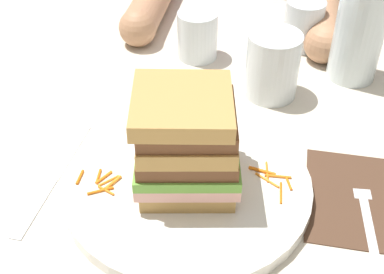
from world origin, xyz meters
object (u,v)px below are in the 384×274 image
(napkin_dark, at_px, (363,199))
(empty_tumbler_1, at_px, (197,35))
(empty_tumbler_0, at_px, (303,24))
(sandwich, at_px, (187,141))
(knife, at_px, (52,179))
(juice_glass, at_px, (272,69))
(fork, at_px, (367,211))
(main_plate, at_px, (188,185))

(napkin_dark, xyz_separation_m, empty_tumbler_1, (-0.24, 0.28, 0.04))
(empty_tumbler_0, bearing_deg, napkin_dark, -77.35)
(sandwich, bearing_deg, napkin_dark, 5.73)
(sandwich, relative_size, knife, 0.65)
(empty_tumbler_0, height_order, empty_tumbler_1, empty_tumbler_0)
(juice_glass, xyz_separation_m, empty_tumbler_1, (-0.12, 0.09, -0.00))
(empty_tumbler_0, bearing_deg, knife, -127.51)
(napkin_dark, distance_m, empty_tumbler_0, 0.36)
(napkin_dark, height_order, empty_tumbler_0, empty_tumbler_0)
(sandwich, height_order, empty_tumbler_1, sandwich)
(fork, relative_size, empty_tumbler_0, 2.09)
(sandwich, distance_m, empty_tumbler_1, 0.31)
(napkin_dark, bearing_deg, main_plate, -174.40)
(main_plate, relative_size, juice_glass, 3.01)
(sandwich, bearing_deg, main_plate, 36.07)
(empty_tumbler_0, xyz_separation_m, empty_tumbler_1, (-0.16, -0.06, -0.00))
(fork, bearing_deg, empty_tumbler_0, 102.13)
(napkin_dark, distance_m, empty_tumbler_1, 0.37)
(sandwich, bearing_deg, fork, -0.51)
(sandwich, xyz_separation_m, empty_tumbler_1, (-0.04, 0.30, -0.04))
(juice_glass, bearing_deg, main_plate, -110.88)
(napkin_dark, xyz_separation_m, empty_tumbler_0, (-0.08, 0.35, 0.04))
(knife, bearing_deg, juice_glass, 42.85)
(empty_tumbler_0, bearing_deg, main_plate, -108.95)
(main_plate, bearing_deg, sandwich, -143.93)
(main_plate, height_order, fork, main_plate)
(sandwich, distance_m, empty_tumbler_0, 0.39)
(knife, bearing_deg, fork, 1.46)
(fork, bearing_deg, napkin_dark, 93.90)
(fork, xyz_separation_m, knife, (-0.37, -0.01, -0.00))
(juice_glass, bearing_deg, napkin_dark, -58.70)
(knife, relative_size, empty_tumbler_1, 2.64)
(empty_tumbler_0, relative_size, empty_tumbler_1, 1.05)
(napkin_dark, distance_m, fork, 0.02)
(main_plate, bearing_deg, fork, -0.65)
(empty_tumbler_0, bearing_deg, juice_glass, -106.04)
(main_plate, height_order, sandwich, sandwich)
(knife, distance_m, juice_glass, 0.34)
(sandwich, xyz_separation_m, empty_tumbler_0, (0.13, 0.37, -0.04))
(main_plate, relative_size, empty_tumbler_1, 3.78)
(napkin_dark, height_order, juice_glass, juice_glass)
(main_plate, relative_size, napkin_dark, 1.88)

